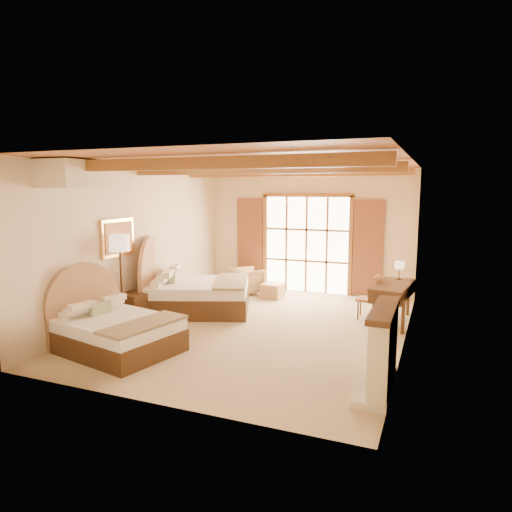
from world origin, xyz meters
The scene contains 19 objects.
floor centered at (0.00, 0.00, 0.00)m, with size 7.00×7.00×0.00m, color #C9B185.
wall_back centered at (0.00, 3.50, 1.60)m, with size 5.50×5.50×0.00m, color beige.
wall_left centered at (-2.75, 0.00, 1.60)m, with size 7.00×7.00×0.00m, color beige.
wall_right centered at (2.75, 0.00, 1.60)m, with size 7.00×7.00×0.00m, color beige.
ceiling centered at (0.00, 0.00, 3.20)m, with size 7.00×7.00×0.00m, color #AE6737.
ceiling_beams centered at (0.00, 0.00, 3.08)m, with size 5.39×4.60×0.18m, color olive, non-canonical shape.
french_doors centered at (0.00, 3.44, 1.25)m, with size 3.95×0.08×2.60m.
fireplace centered at (2.60, -2.00, 0.51)m, with size 0.46×1.40×1.16m.
painting centered at (-2.70, -0.75, 1.75)m, with size 0.06×0.95×0.75m.
canopy_valance centered at (-2.40, -2.00, 2.95)m, with size 0.70×1.40×0.45m, color #F6DEC3.
bed_near centered at (-1.82, -2.13, 0.38)m, with size 2.18×1.80×1.25m.
bed_far centered at (-1.85, 0.61, 0.44)m, with size 2.79×2.37×1.47m.
nightstand centered at (-2.50, -0.59, 0.30)m, with size 0.50×0.50×0.60m, color #422918.
floor_lamp centered at (-2.50, -0.97, 1.57)m, with size 0.39×0.39×1.84m.
armchair centered at (-1.34, 2.61, 0.34)m, with size 0.72×0.75×0.68m, color tan.
ottoman centered at (-0.59, 2.45, 0.18)m, with size 0.49×0.49×0.36m, color #A57958.
desk centered at (2.42, 1.34, 0.43)m, with size 0.82×1.57×0.81m.
desk_chair centered at (1.93, 1.45, 0.29)m, with size 0.45×0.45×0.93m.
desk_lamp centered at (2.49, 1.86, 1.10)m, with size 0.19×0.19×0.38m.
Camera 1 is at (3.23, -8.09, 2.72)m, focal length 32.00 mm.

